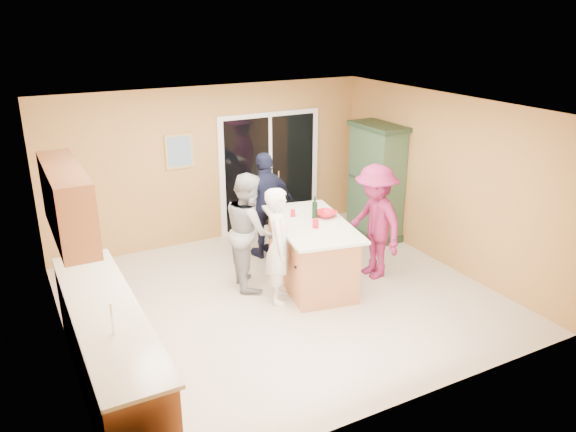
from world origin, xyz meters
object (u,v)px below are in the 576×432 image
woman_navy (266,205)px  green_hutch (376,183)px  woman_magenta (375,222)px  woman_white (279,246)px  kitchen_island (311,255)px  woman_grey (249,230)px

woman_navy → green_hutch: bearing=166.3°
woman_magenta → green_hutch: bearing=143.5°
green_hutch → woman_white: bearing=-152.5°
woman_magenta → woman_navy: bearing=-142.6°
woman_magenta → kitchen_island: bearing=-101.9°
green_hutch → woman_navy: size_ratio=1.16×
woman_navy → woman_white: bearing=60.3°
woman_white → woman_magenta: (1.57, 0.03, 0.05)m
kitchen_island → woman_navy: 1.27m
kitchen_island → woman_grey: size_ratio=1.17×
kitchen_island → green_hutch: 2.24m
green_hutch → woman_grey: (-2.68, -0.69, -0.13)m
kitchen_island → woman_magenta: bearing=-1.5°
kitchen_island → woman_magenta: woman_magenta is taller
woman_grey → green_hutch: bearing=-63.8°
green_hutch → woman_magenta: bearing=-126.7°
woman_magenta → woman_grey: bearing=-108.9°
woman_magenta → woman_white: bearing=-88.7°
woman_white → green_hutch: bearing=-33.4°
kitchen_island → green_hutch: size_ratio=0.99×
woman_white → woman_navy: woman_navy is taller
green_hutch → woman_white: (-2.53, -1.31, -0.16)m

